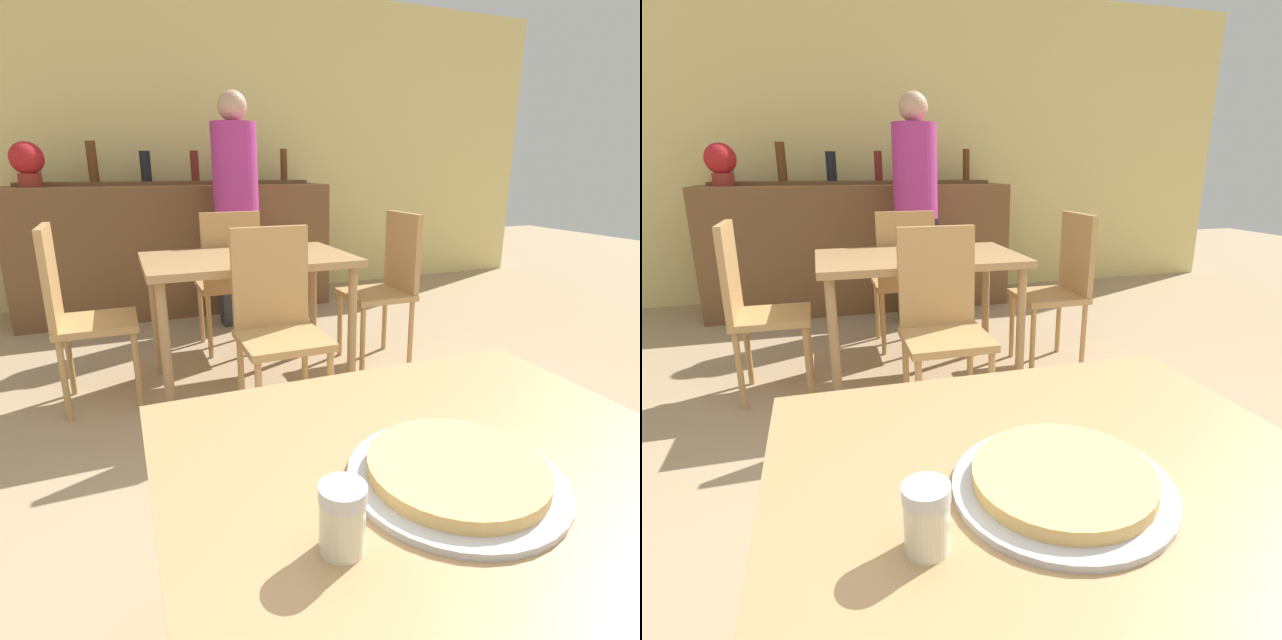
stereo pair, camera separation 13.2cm
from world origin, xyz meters
TOP-DOWN VIEW (x-y plane):
  - wall_back at (0.00, 4.35)m, footprint 8.00×0.05m
  - dining_table_near at (0.00, 0.00)m, footprint 0.96×0.82m
  - dining_table_far at (0.18, 2.11)m, footprint 1.14×0.74m
  - bar_counter at (0.00, 3.85)m, footprint 2.60×0.56m
  - bar_back_shelf at (-0.01, 3.99)m, footprint 2.39×0.24m
  - chair_far_side_front at (0.18, 1.58)m, footprint 0.40×0.40m
  - chair_far_side_back at (0.18, 2.64)m, footprint 0.40×0.40m
  - chair_far_side_left at (-0.72, 2.11)m, footprint 0.40×0.40m
  - chair_far_side_right at (1.09, 2.11)m, footprint 0.40×0.40m
  - pizza_tray at (-0.02, -0.06)m, footprint 0.35×0.35m
  - cheese_shaker at (-0.25, -0.13)m, footprint 0.06×0.06m
  - person_standing at (0.39, 3.27)m, footprint 0.34×0.34m
  - potted_plant at (-1.05, 3.80)m, footprint 0.24×0.24m

SIDE VIEW (x-z plane):
  - bar_counter at x=0.00m, z-range 0.00..1.08m
  - chair_far_side_front at x=0.18m, z-range 0.07..1.02m
  - chair_far_side_back at x=0.18m, z-range 0.07..1.02m
  - chair_far_side_left at x=-0.72m, z-range 0.07..1.02m
  - chair_far_side_right at x=1.09m, z-range 0.07..1.02m
  - dining_table_near at x=0.00m, z-range 0.28..1.02m
  - dining_table_far at x=0.18m, z-range 0.29..1.04m
  - pizza_tray at x=-0.02m, z-range 0.74..0.77m
  - cheese_shaker at x=-0.25m, z-range 0.74..0.84m
  - person_standing at x=0.39m, z-range 0.08..1.84m
  - bar_back_shelf at x=-0.01m, z-range 0.98..1.32m
  - potted_plant at x=-1.05m, z-range 1.10..1.43m
  - wall_back at x=0.00m, z-range 0.00..2.80m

